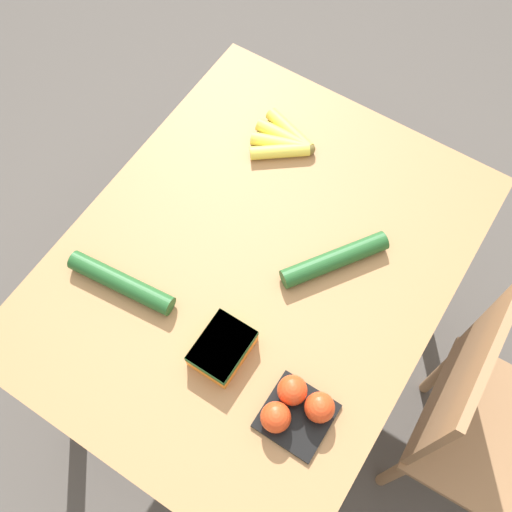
{
  "coord_description": "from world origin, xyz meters",
  "views": [
    {
      "loc": [
        0.54,
        0.35,
        2.12
      ],
      "look_at": [
        0.0,
        0.0,
        0.79
      ],
      "focal_mm": 42.0,
      "sensor_mm": 36.0,
      "label": 1
    }
  ],
  "objects_px": {
    "banana_bunch": "(284,141)",
    "cucumber_near": "(335,260)",
    "chair": "(477,421)",
    "tomato_pack": "(296,407)",
    "carrot_bag": "(222,348)",
    "cucumber_far": "(121,283)"
  },
  "relations": [
    {
      "from": "cucumber_near",
      "to": "banana_bunch",
      "type": "bearing_deg",
      "value": -129.63
    },
    {
      "from": "tomato_pack",
      "to": "cucumber_far",
      "type": "height_order",
      "value": "tomato_pack"
    },
    {
      "from": "tomato_pack",
      "to": "cucumber_near",
      "type": "distance_m",
      "value": 0.38
    },
    {
      "from": "carrot_bag",
      "to": "cucumber_far",
      "type": "height_order",
      "value": "carrot_bag"
    },
    {
      "from": "banana_bunch",
      "to": "cucumber_far",
      "type": "relative_size",
      "value": 0.63
    },
    {
      "from": "carrot_bag",
      "to": "banana_bunch",
      "type": "bearing_deg",
      "value": -162.03
    },
    {
      "from": "cucumber_near",
      "to": "carrot_bag",
      "type": "bearing_deg",
      "value": -17.29
    },
    {
      "from": "banana_bunch",
      "to": "cucumber_near",
      "type": "height_order",
      "value": "cucumber_near"
    },
    {
      "from": "tomato_pack",
      "to": "carrot_bag",
      "type": "xyz_separation_m",
      "value": [
        -0.02,
        -0.21,
        -0.0
      ]
    },
    {
      "from": "chair",
      "to": "carrot_bag",
      "type": "height_order",
      "value": "chair"
    },
    {
      "from": "chair",
      "to": "cucumber_far",
      "type": "xyz_separation_m",
      "value": [
        0.27,
        -0.92,
        0.3
      ]
    },
    {
      "from": "cucumber_far",
      "to": "banana_bunch",
      "type": "bearing_deg",
      "value": 169.13
    },
    {
      "from": "chair",
      "to": "cucumber_far",
      "type": "relative_size",
      "value": 3.33
    },
    {
      "from": "cucumber_near",
      "to": "cucumber_far",
      "type": "bearing_deg",
      "value": -50.54
    },
    {
      "from": "banana_bunch",
      "to": "cucumber_near",
      "type": "distance_m",
      "value": 0.38
    },
    {
      "from": "tomato_pack",
      "to": "banana_bunch",
      "type": "bearing_deg",
      "value": -146.58
    },
    {
      "from": "chair",
      "to": "cucumber_near",
      "type": "bearing_deg",
      "value": 80.55
    },
    {
      "from": "tomato_pack",
      "to": "cucumber_far",
      "type": "xyz_separation_m",
      "value": [
        -0.03,
        -0.51,
        -0.01
      ]
    },
    {
      "from": "banana_bunch",
      "to": "tomato_pack",
      "type": "distance_m",
      "value": 0.73
    },
    {
      "from": "cucumber_near",
      "to": "chair",
      "type": "bearing_deg",
      "value": 82.65
    },
    {
      "from": "chair",
      "to": "carrot_bag",
      "type": "distance_m",
      "value": 0.75
    },
    {
      "from": "chair",
      "to": "banana_bunch",
      "type": "distance_m",
      "value": 0.92
    }
  ]
}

